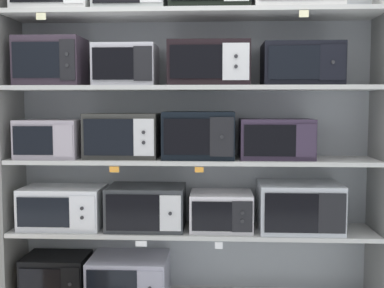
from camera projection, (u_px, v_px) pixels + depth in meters
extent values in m
cube|color=#9EA3A8|center=(194.00, 128.00, 3.61)|extent=(2.76, 0.04, 2.88)
cube|color=slate|center=(10.00, 129.00, 3.44)|extent=(0.05, 0.43, 2.88)
cube|color=slate|center=(382.00, 130.00, 3.31)|extent=(0.05, 0.43, 2.88)
cube|color=black|center=(57.00, 275.00, 3.51)|extent=(0.46, 0.33, 0.29)
cube|color=black|center=(40.00, 283.00, 3.35)|extent=(0.30, 0.01, 0.21)
cube|color=black|center=(70.00, 284.00, 3.34)|extent=(0.13, 0.01, 0.23)
cylinder|color=#262628|center=(70.00, 284.00, 3.33)|extent=(0.02, 0.01, 0.02)
cube|color=#A09EAF|center=(129.00, 276.00, 3.49)|extent=(0.56, 0.42, 0.29)
cube|color=black|center=(112.00, 287.00, 3.28)|extent=(0.35, 0.01, 0.23)
cube|color=#A09EAF|center=(150.00, 288.00, 3.27)|extent=(0.18, 0.01, 0.23)
cylinder|color=#262628|center=(150.00, 288.00, 3.26)|extent=(0.02, 0.01, 0.02)
cube|color=beige|center=(192.00, 230.00, 3.44)|extent=(2.56, 0.43, 0.03)
cube|color=silver|center=(63.00, 207.00, 3.47)|extent=(0.58, 0.35, 0.29)
cube|color=black|center=(43.00, 212.00, 3.29)|extent=(0.37, 0.01, 0.21)
cube|color=silver|center=(82.00, 213.00, 3.28)|extent=(0.18, 0.01, 0.23)
cylinder|color=#262628|center=(82.00, 218.00, 3.27)|extent=(0.02, 0.01, 0.02)
cylinder|color=#262628|center=(82.00, 208.00, 3.27)|extent=(0.02, 0.01, 0.02)
cube|color=#303336|center=(147.00, 207.00, 3.44)|extent=(0.54, 0.37, 0.31)
cube|color=black|center=(133.00, 213.00, 3.25)|extent=(0.37, 0.01, 0.25)
cube|color=silver|center=(170.00, 213.00, 3.24)|extent=(0.14, 0.01, 0.24)
cylinder|color=#262628|center=(170.00, 214.00, 3.23)|extent=(0.02, 0.01, 0.02)
cube|color=silver|center=(221.00, 211.00, 3.41)|extent=(0.44, 0.35, 0.26)
cube|color=black|center=(212.00, 216.00, 3.24)|extent=(0.27, 0.01, 0.20)
cube|color=black|center=(242.00, 217.00, 3.23)|extent=(0.14, 0.01, 0.21)
cylinder|color=#262628|center=(242.00, 221.00, 3.22)|extent=(0.02, 0.01, 0.02)
cylinder|color=#262628|center=(242.00, 213.00, 3.22)|extent=(0.02, 0.01, 0.02)
cube|color=#B2B7BD|center=(299.00, 206.00, 3.38)|extent=(0.57, 0.41, 0.34)
cube|color=black|center=(291.00, 213.00, 3.18)|extent=(0.35, 0.01, 0.27)
cube|color=black|center=(332.00, 213.00, 3.16)|extent=(0.18, 0.01, 0.27)
cube|color=white|center=(141.00, 244.00, 3.24)|extent=(0.08, 0.00, 0.04)
cube|color=white|center=(219.00, 245.00, 3.21)|extent=(0.05, 0.00, 0.05)
cube|color=beige|center=(192.00, 160.00, 3.39)|extent=(2.56, 0.43, 0.03)
cube|color=#A59AA5|center=(52.00, 139.00, 3.43)|extent=(0.43, 0.38, 0.27)
cube|color=black|center=(33.00, 141.00, 3.24)|extent=(0.27, 0.01, 0.20)
cube|color=#A59AA5|center=(63.00, 141.00, 3.23)|extent=(0.13, 0.01, 0.22)
cube|color=#32312E|center=(123.00, 136.00, 3.40)|extent=(0.51, 0.32, 0.31)
cube|color=black|center=(109.00, 137.00, 3.24)|extent=(0.34, 0.01, 0.25)
cube|color=silver|center=(144.00, 137.00, 3.23)|extent=(0.14, 0.01, 0.25)
cylinder|color=#262628|center=(144.00, 143.00, 3.22)|extent=(0.02, 0.01, 0.02)
cylinder|color=#262628|center=(143.00, 132.00, 3.22)|extent=(0.02, 0.01, 0.02)
cube|color=black|center=(199.00, 135.00, 3.38)|extent=(0.50, 0.37, 0.33)
cube|color=black|center=(187.00, 137.00, 3.19)|extent=(0.31, 0.01, 0.24)
cube|color=black|center=(222.00, 137.00, 3.18)|extent=(0.16, 0.01, 0.26)
cylinder|color=#262628|center=(222.00, 137.00, 3.17)|extent=(0.02, 0.01, 0.02)
cube|color=#322639|center=(276.00, 139.00, 3.35)|extent=(0.50, 0.33, 0.28)
cube|color=black|center=(270.00, 141.00, 3.18)|extent=(0.34, 0.01, 0.21)
cube|color=#322639|center=(306.00, 141.00, 3.17)|extent=(0.13, 0.01, 0.22)
cube|color=orange|center=(114.00, 169.00, 3.21)|extent=(0.06, 0.00, 0.04)
cube|color=orange|center=(199.00, 170.00, 3.18)|extent=(0.06, 0.00, 0.04)
cube|color=beige|center=(192.00, 88.00, 3.35)|extent=(2.56, 0.43, 0.03)
cube|color=#352935|center=(52.00, 62.00, 3.39)|extent=(0.45, 0.33, 0.34)
cube|color=black|center=(36.00, 60.00, 3.22)|extent=(0.32, 0.01, 0.24)
cube|color=black|center=(67.00, 60.00, 3.21)|extent=(0.10, 0.01, 0.27)
cylinder|color=#262628|center=(67.00, 65.00, 3.20)|extent=(0.02, 0.01, 0.02)
cylinder|color=#262628|center=(67.00, 54.00, 3.20)|extent=(0.02, 0.01, 0.02)
cube|color=#BAB8C1|center=(126.00, 66.00, 3.36)|extent=(0.43, 0.33, 0.29)
cube|color=black|center=(113.00, 64.00, 3.19)|extent=(0.28, 0.01, 0.21)
cube|color=black|center=(143.00, 63.00, 3.18)|extent=(0.12, 0.01, 0.23)
cube|color=black|center=(209.00, 64.00, 3.33)|extent=(0.55, 0.42, 0.30)
cube|color=black|center=(196.00, 62.00, 3.12)|extent=(0.34, 0.01, 0.22)
cube|color=silver|center=(236.00, 62.00, 3.11)|extent=(0.17, 0.01, 0.24)
cylinder|color=#262628|center=(236.00, 67.00, 3.10)|extent=(0.02, 0.01, 0.02)
cylinder|color=#262628|center=(236.00, 56.00, 3.10)|extent=(0.02, 0.01, 0.02)
cube|color=black|center=(301.00, 65.00, 3.30)|extent=(0.53, 0.36, 0.29)
cube|color=black|center=(294.00, 62.00, 3.12)|extent=(0.33, 0.01, 0.22)
cube|color=black|center=(333.00, 62.00, 3.11)|extent=(0.17, 0.01, 0.23)
cylinder|color=#262628|center=(333.00, 62.00, 3.10)|extent=(0.02, 0.01, 0.02)
cube|color=beige|center=(192.00, 14.00, 3.31)|extent=(2.56, 0.43, 0.03)
cube|color=beige|center=(41.00, 16.00, 3.15)|extent=(0.07, 0.00, 0.05)
cube|color=beige|center=(304.00, 14.00, 3.06)|extent=(0.06, 0.00, 0.04)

